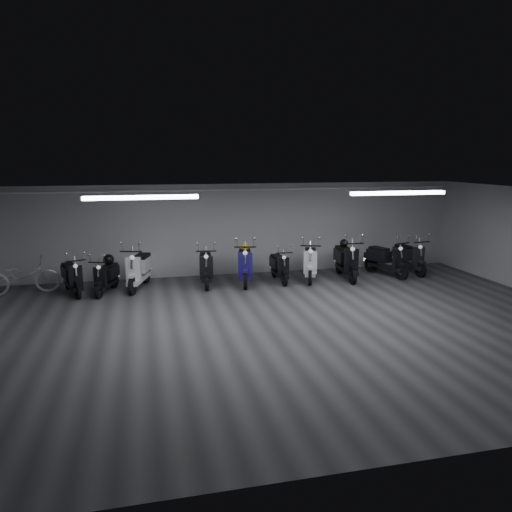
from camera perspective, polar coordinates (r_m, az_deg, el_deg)
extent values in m
cube|color=#38383B|center=(10.71, 3.87, -8.09)|extent=(14.00, 10.00, 0.01)
cube|color=gray|center=(10.13, 4.09, 7.07)|extent=(14.00, 10.00, 0.01)
cube|color=#A5A6A8|center=(15.11, -1.61, 3.15)|extent=(14.00, 0.01, 2.80)
cube|color=#A5A6A8|center=(5.93, 18.57, -10.59)|extent=(14.00, 0.01, 2.80)
cube|color=white|center=(10.68, -13.26, 6.67)|extent=(2.40, 0.18, 0.08)
cube|color=white|center=(12.25, 16.29, 7.08)|extent=(2.40, 0.18, 0.08)
cylinder|color=white|center=(14.90, -1.57, 7.75)|extent=(13.60, 0.05, 0.05)
imported|color=silver|center=(14.29, -25.75, -1.71)|extent=(1.94, 0.90, 1.21)
sphere|color=yellow|center=(14.18, -1.32, 1.09)|extent=(0.24, 0.24, 0.24)
sphere|color=black|center=(14.95, 10.25, 1.48)|extent=(0.25, 0.25, 0.25)
sphere|color=black|center=(13.72, -16.86, -0.38)|extent=(0.29, 0.29, 0.29)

